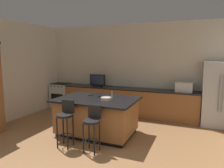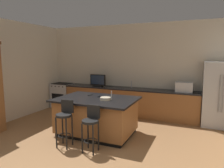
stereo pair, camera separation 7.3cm
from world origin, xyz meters
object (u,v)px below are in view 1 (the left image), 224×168
refrigerator (219,94)px  bar_stool_right (92,125)px  kitchen_island (97,116)px  fruit_bowl (106,99)px  range_oven (62,95)px  bar_stool_left (66,119)px  microwave (184,87)px  tv_monitor (97,81)px  cell_phone (100,96)px  tv_remote (90,95)px

refrigerator → bar_stool_right: size_ratio=1.88×
kitchen_island → fruit_bowl: fruit_bowl is taller
range_oven → bar_stool_right: (2.77, -2.78, 0.11)m
range_oven → bar_stool_right: 3.92m
refrigerator → bar_stool_left: refrigerator is taller
refrigerator → microwave: bearing=177.1°
microwave → tv_monitor: (-2.82, -0.05, 0.05)m
cell_phone → tv_monitor: bearing=109.8°
tv_monitor → tv_remote: bearing=-70.0°
bar_stool_right → cell_phone: bearing=106.9°
refrigerator → fruit_bowl: bearing=-143.4°
fruit_bowl → refrigerator: bearing=36.6°
bar_stool_right → tv_remote: 1.40m
refrigerator → bar_stool_right: (-2.52, -2.73, -0.33)m
refrigerator → tv_monitor: 3.76m
microwave → tv_remote: 2.77m
tv_monitor → refrigerator: bearing=0.1°
bar_stool_left → bar_stool_right: (0.64, 0.01, -0.04)m
bar_stool_left → fruit_bowl: (0.58, 0.82, 0.33)m
range_oven → tv_monitor: 1.66m
refrigerator → tv_remote: (-3.19, -1.56, 0.02)m
microwave → range_oven: bearing=-180.0°
refrigerator → bar_stool_left: bearing=-139.0°
range_oven → fruit_bowl: size_ratio=3.62×
refrigerator → microwave: refrigerator is taller
range_oven → refrigerator: bearing=-0.5°
tv_monitor → tv_remote: tv_monitor is taller
bar_stool_right → fruit_bowl: size_ratio=3.78×
kitchen_island → range_oven: size_ratio=2.14×
bar_stool_right → tv_monitor: bearing=113.2°
kitchen_island → bar_stool_left: (-0.30, -0.90, 0.14)m
bar_stool_left → kitchen_island: bearing=67.2°
bar_stool_right → tv_remote: size_ratio=5.61×
microwave → bar_stool_right: size_ratio=0.50×
range_oven → cell_phone: size_ratio=6.10×
fruit_bowl → cell_phone: 0.43m
kitchen_island → refrigerator: size_ratio=1.09×
range_oven → fruit_bowl: bearing=-35.8°
kitchen_island → bar_stool_left: size_ratio=1.94×
tv_remote → range_oven: bearing=146.2°
tv_monitor → fruit_bowl: (1.18, -1.91, -0.14)m
fruit_bowl → cell_phone: size_ratio=1.68×
bar_stool_left → fruit_bowl: 1.06m
cell_phone → bar_stool_right: bearing=-80.5°
microwave → bar_stool_right: bearing=-119.7°
kitchen_island → microwave: bearing=44.5°
bar_stool_left → bar_stool_right: size_ratio=1.06×
cell_phone → tv_remote: size_ratio=0.88×
cell_phone → tv_remote: tv_remote is taller
bar_stool_left → tv_remote: bar_stool_left is taller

